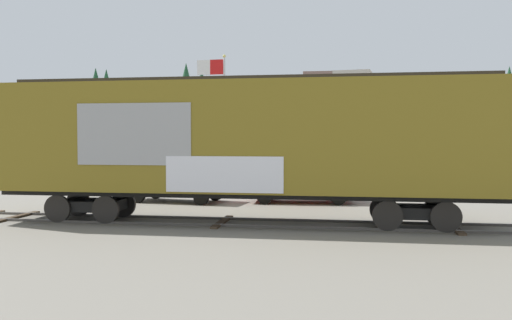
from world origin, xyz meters
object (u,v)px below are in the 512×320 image
(parked_car_white, at_px, (177,182))
(freight_car, at_px, (245,139))
(parked_car_red, at_px, (301,185))
(flagpole, at_px, (218,100))

(parked_car_white, bearing_deg, freight_car, -52.79)
(parked_car_white, relative_size, parked_car_red, 0.96)
(parked_car_white, bearing_deg, parked_car_red, 7.31)
(freight_car, xyz_separation_m, flagpole, (-4.08, 12.94, 2.27))
(freight_car, distance_m, parked_car_white, 7.08)
(flagpole, distance_m, parked_car_white, 8.59)
(freight_car, height_order, flagpole, flagpole)
(flagpole, relative_size, parked_car_red, 1.62)
(parked_car_white, height_order, parked_car_red, parked_car_white)
(parked_car_white, distance_m, parked_car_red, 5.48)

